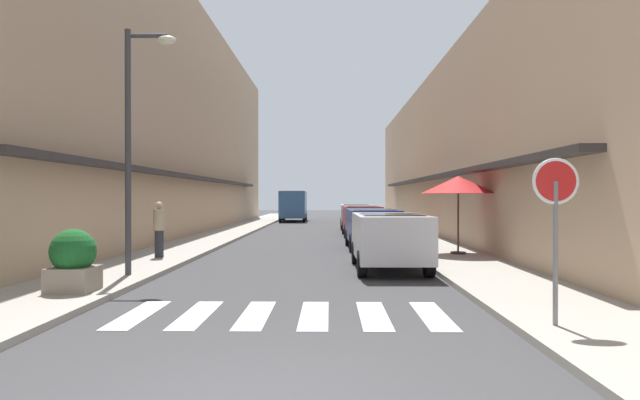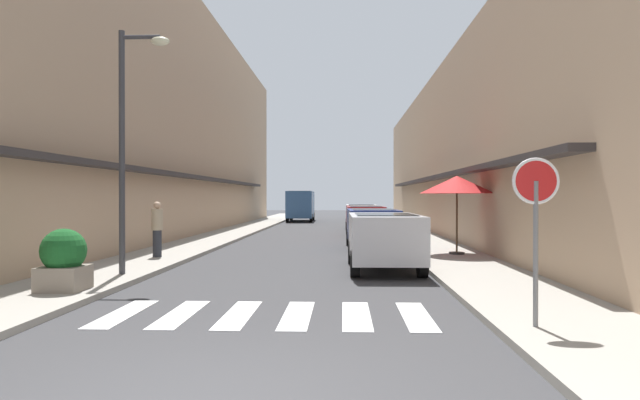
{
  "view_description": "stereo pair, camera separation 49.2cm",
  "coord_description": "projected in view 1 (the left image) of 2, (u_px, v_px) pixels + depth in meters",
  "views": [
    {
      "loc": [
        0.72,
        -5.05,
        1.91
      ],
      "look_at": [
        0.37,
        15.14,
        1.8
      ],
      "focal_mm": 31.15,
      "sensor_mm": 36.0,
      "label": 1
    },
    {
      "loc": [
        1.21,
        -5.03,
        1.91
      ],
      "look_at": [
        0.37,
        15.14,
        1.8
      ],
      "focal_mm": 31.15,
      "sensor_mm": 36.0,
      "label": 2
    }
  ],
  "objects": [
    {
      "name": "pedestrian_walking_near",
      "position": [
        159.0,
        228.0,
        16.39
      ],
      "size": [
        0.34,
        0.34,
        1.65
      ],
      "rotation": [
        0.0,
        0.0,
        0.19
      ],
      "color": "#282B33",
      "rests_on": "sidewalk_left"
    },
    {
      "name": "parked_car_distant",
      "position": [
        356.0,
        214.0,
        33.04
      ],
      "size": [
        1.86,
        4.16,
        1.47
      ],
      "color": "silver",
      "rests_on": "ground_plane"
    },
    {
      "name": "crosswalk",
      "position": [
        285.0,
        315.0,
        8.92
      ],
      "size": [
        5.2,
        2.2,
        0.01
      ],
      "color": "silver",
      "rests_on": "ground_plane"
    },
    {
      "name": "planter_corner",
      "position": [
        73.0,
        260.0,
        10.49
      ],
      "size": [
        0.85,
        0.85,
        1.19
      ],
      "color": "gray",
      "rests_on": "sidewalk_left"
    },
    {
      "name": "delivery_van",
      "position": [
        293.0,
        203.0,
        43.48
      ],
      "size": [
        2.06,
        5.43,
        2.37
      ],
      "color": "#33598C",
      "rests_on": "ground_plane"
    },
    {
      "name": "parked_car_near",
      "position": [
        389.0,
        235.0,
        14.44
      ],
      "size": [
        1.84,
        4.03,
        1.47
      ],
      "color": "silver",
      "rests_on": "ground_plane"
    },
    {
      "name": "parked_car_far",
      "position": [
        362.0,
        217.0,
        27.03
      ],
      "size": [
        1.85,
        4.21,
        1.47
      ],
      "color": "maroon",
      "rests_on": "ground_plane"
    },
    {
      "name": "street_lamp",
      "position": [
        136.0,
        126.0,
        12.75
      ],
      "size": [
        1.19,
        0.28,
        5.65
      ],
      "color": "#38383D",
      "rests_on": "sidewalk_left"
    },
    {
      "name": "round_street_sign",
      "position": [
        556.0,
        198.0,
        7.71
      ],
      "size": [
        0.65,
        0.07,
        2.33
      ],
      "color": "slate",
      "rests_on": "sidewalk_right"
    },
    {
      "name": "building_row_right",
      "position": [
        487.0,
        152.0,
        26.31
      ],
      "size": [
        5.5,
        46.82,
        8.05
      ],
      "color": "tan",
      "rests_on": "ground_plane"
    },
    {
      "name": "ground_plane",
      "position": [
        314.0,
        239.0,
        24.99
      ],
      "size": [
        109.55,
        109.55,
        0.0
      ],
      "primitive_type": "plane",
      "color": "#38383A"
    },
    {
      "name": "sidewalk_right",
      "position": [
        414.0,
        238.0,
        24.91
      ],
      "size": [
        2.39,
        69.71,
        0.12
      ],
      "primitive_type": "cube",
      "color": "#9E998E",
      "rests_on": "ground_plane"
    },
    {
      "name": "sidewalk_left",
      "position": [
        214.0,
        238.0,
        25.06
      ],
      "size": [
        2.39,
        69.71,
        0.12
      ],
      "primitive_type": "cube",
      "color": "#9E998E",
      "rests_on": "ground_plane"
    },
    {
      "name": "cafe_umbrella",
      "position": [
        458.0,
        185.0,
        17.44
      ],
      "size": [
        2.33,
        2.33,
        2.45
      ],
      "color": "#262626",
      "rests_on": "sidewalk_right"
    },
    {
      "name": "parked_car_mid",
      "position": [
        372.0,
        224.0,
        20.36
      ],
      "size": [
        1.88,
        4.04,
        1.47
      ],
      "color": "navy",
      "rests_on": "ground_plane"
    },
    {
      "name": "building_row_left",
      "position": [
        144.0,
        117.0,
        26.59
      ],
      "size": [
        5.5,
        46.82,
        11.55
      ],
      "color": "tan",
      "rests_on": "ground_plane"
    }
  ]
}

